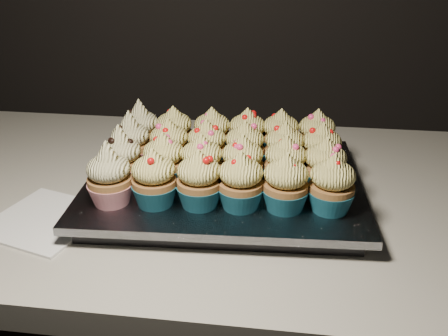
% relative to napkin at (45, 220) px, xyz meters
% --- Properties ---
extents(worktop, '(2.44, 0.64, 0.04)m').
position_rel_napkin_xyz_m(worktop, '(0.29, 0.15, -0.02)').
color(worktop, beige).
rests_on(worktop, cabinet).
extents(napkin, '(0.18, 0.18, 0.00)m').
position_rel_napkin_xyz_m(napkin, '(0.00, 0.00, 0.00)').
color(napkin, white).
rests_on(napkin, worktop).
extents(baking_tray, '(0.40, 0.31, 0.02)m').
position_rel_napkin_xyz_m(baking_tray, '(0.25, 0.11, 0.01)').
color(baking_tray, black).
rests_on(baking_tray, worktop).
extents(foil_lining, '(0.43, 0.35, 0.01)m').
position_rel_napkin_xyz_m(foil_lining, '(0.25, 0.11, 0.03)').
color(foil_lining, silver).
rests_on(foil_lining, baking_tray).
extents(cupcake_0, '(0.06, 0.06, 0.10)m').
position_rel_napkin_xyz_m(cupcake_0, '(0.10, 0.01, 0.07)').
color(cupcake_0, red).
rests_on(cupcake_0, foil_lining).
extents(cupcake_1, '(0.06, 0.06, 0.08)m').
position_rel_napkin_xyz_m(cupcake_1, '(0.16, 0.01, 0.07)').
color(cupcake_1, '#1A657D').
rests_on(cupcake_1, foil_lining).
extents(cupcake_2, '(0.06, 0.06, 0.08)m').
position_rel_napkin_xyz_m(cupcake_2, '(0.22, 0.02, 0.07)').
color(cupcake_2, '#1A657D').
rests_on(cupcake_2, foil_lining).
extents(cupcake_3, '(0.06, 0.06, 0.08)m').
position_rel_napkin_xyz_m(cupcake_3, '(0.28, 0.02, 0.07)').
color(cupcake_3, '#1A657D').
rests_on(cupcake_3, foil_lining).
extents(cupcake_4, '(0.06, 0.06, 0.08)m').
position_rel_napkin_xyz_m(cupcake_4, '(0.34, 0.02, 0.07)').
color(cupcake_4, '#1A657D').
rests_on(cupcake_4, foil_lining).
extents(cupcake_5, '(0.06, 0.06, 0.08)m').
position_rel_napkin_xyz_m(cupcake_5, '(0.40, 0.03, 0.07)').
color(cupcake_5, '#1A657D').
rests_on(cupcake_5, foil_lining).
extents(cupcake_6, '(0.06, 0.06, 0.10)m').
position_rel_napkin_xyz_m(cupcake_6, '(0.10, 0.07, 0.07)').
color(cupcake_6, red).
rests_on(cupcake_6, foil_lining).
extents(cupcake_7, '(0.06, 0.06, 0.08)m').
position_rel_napkin_xyz_m(cupcake_7, '(0.16, 0.07, 0.07)').
color(cupcake_7, '#1A657D').
rests_on(cupcake_7, foil_lining).
extents(cupcake_8, '(0.06, 0.06, 0.08)m').
position_rel_napkin_xyz_m(cupcake_8, '(0.22, 0.07, 0.07)').
color(cupcake_8, '#1A657D').
rests_on(cupcake_8, foil_lining).
extents(cupcake_9, '(0.06, 0.06, 0.08)m').
position_rel_napkin_xyz_m(cupcake_9, '(0.28, 0.08, 0.07)').
color(cupcake_9, '#1A657D').
rests_on(cupcake_9, foil_lining).
extents(cupcake_10, '(0.06, 0.06, 0.08)m').
position_rel_napkin_xyz_m(cupcake_10, '(0.34, 0.08, 0.07)').
color(cupcake_10, '#1A657D').
rests_on(cupcake_10, foil_lining).
extents(cupcake_11, '(0.06, 0.06, 0.08)m').
position_rel_napkin_xyz_m(cupcake_11, '(0.40, 0.08, 0.07)').
color(cupcake_11, '#1A657D').
rests_on(cupcake_11, foil_lining).
extents(cupcake_12, '(0.06, 0.06, 0.10)m').
position_rel_napkin_xyz_m(cupcake_12, '(0.09, 0.13, 0.07)').
color(cupcake_12, red).
rests_on(cupcake_12, foil_lining).
extents(cupcake_13, '(0.06, 0.06, 0.08)m').
position_rel_napkin_xyz_m(cupcake_13, '(0.16, 0.13, 0.07)').
color(cupcake_13, '#1A657D').
rests_on(cupcake_13, foil_lining).
extents(cupcake_14, '(0.06, 0.06, 0.08)m').
position_rel_napkin_xyz_m(cupcake_14, '(0.22, 0.13, 0.07)').
color(cupcake_14, '#1A657D').
rests_on(cupcake_14, foil_lining).
extents(cupcake_15, '(0.06, 0.06, 0.08)m').
position_rel_napkin_xyz_m(cupcake_15, '(0.28, 0.14, 0.07)').
color(cupcake_15, '#1A657D').
rests_on(cupcake_15, foil_lining).
extents(cupcake_16, '(0.06, 0.06, 0.08)m').
position_rel_napkin_xyz_m(cupcake_16, '(0.34, 0.14, 0.07)').
color(cupcake_16, '#1A657D').
rests_on(cupcake_16, foil_lining).
extents(cupcake_17, '(0.06, 0.06, 0.08)m').
position_rel_napkin_xyz_m(cupcake_17, '(0.39, 0.14, 0.07)').
color(cupcake_17, '#1A657D').
rests_on(cupcake_17, foil_lining).
extents(cupcake_18, '(0.06, 0.06, 0.10)m').
position_rel_napkin_xyz_m(cupcake_18, '(0.09, 0.19, 0.07)').
color(cupcake_18, red).
rests_on(cupcake_18, foil_lining).
extents(cupcake_19, '(0.06, 0.06, 0.08)m').
position_rel_napkin_xyz_m(cupcake_19, '(0.15, 0.19, 0.07)').
color(cupcake_19, '#1A657D').
rests_on(cupcake_19, foil_lining).
extents(cupcake_20, '(0.06, 0.06, 0.08)m').
position_rel_napkin_xyz_m(cupcake_20, '(0.21, 0.19, 0.07)').
color(cupcake_20, '#1A657D').
rests_on(cupcake_20, foil_lining).
extents(cupcake_21, '(0.06, 0.06, 0.08)m').
position_rel_napkin_xyz_m(cupcake_21, '(0.27, 0.20, 0.07)').
color(cupcake_21, '#1A657D').
rests_on(cupcake_21, foil_lining).
extents(cupcake_22, '(0.06, 0.06, 0.08)m').
position_rel_napkin_xyz_m(cupcake_22, '(0.33, 0.20, 0.07)').
color(cupcake_22, '#1A657D').
rests_on(cupcake_22, foil_lining).
extents(cupcake_23, '(0.06, 0.06, 0.08)m').
position_rel_napkin_xyz_m(cupcake_23, '(0.39, 0.21, 0.07)').
color(cupcake_23, '#1A657D').
rests_on(cupcake_23, foil_lining).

